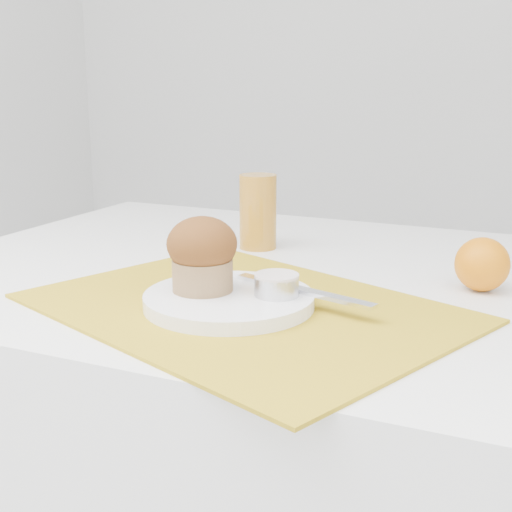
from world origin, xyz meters
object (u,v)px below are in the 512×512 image
at_px(orange, 482,264).
at_px(muffin, 202,253).
at_px(plate, 229,300).
at_px(juice_glass, 258,212).
at_px(table, 313,505).

distance_m(orange, muffin, 0.37).
height_order(plate, muffin, muffin).
xyz_separation_m(juice_glass, muffin, (0.07, -0.31, 0.01)).
bearing_deg(juice_glass, muffin, -78.16).
distance_m(table, muffin, 0.49).
bearing_deg(muffin, table, 67.00).
bearing_deg(plate, muffin, -179.11).
bearing_deg(table, orange, 5.16).
bearing_deg(juice_glass, plate, -71.96).
height_order(plate, orange, orange).
bearing_deg(table, juice_glass, 141.61).
bearing_deg(orange, table, -174.84).
xyz_separation_m(table, muffin, (-0.08, -0.19, 0.44)).
distance_m(juice_glass, muffin, 0.32).
bearing_deg(orange, juice_glass, 165.40).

